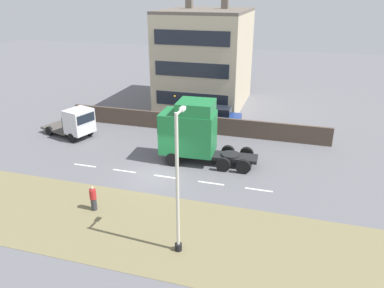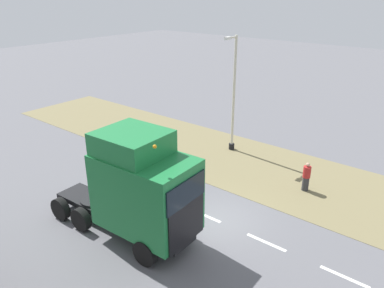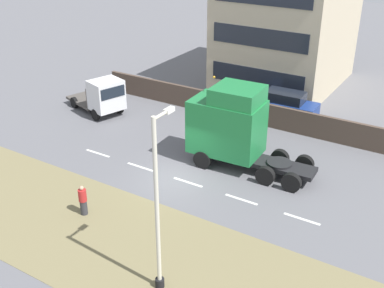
{
  "view_description": "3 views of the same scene",
  "coord_description": "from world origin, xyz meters",
  "px_view_note": "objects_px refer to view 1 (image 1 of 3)",
  "views": [
    {
      "loc": [
        -21.67,
        -8.94,
        12.14
      ],
      "look_at": [
        0.55,
        -2.4,
        2.46
      ],
      "focal_mm": 35.0,
      "sensor_mm": 36.0,
      "label": 1
    },
    {
      "loc": [
        11.84,
        8.09,
        9.73
      ],
      "look_at": [
        -1.02,
        -2.28,
        2.84
      ],
      "focal_mm": 35.0,
      "sensor_mm": 36.0,
      "label": 2
    },
    {
      "loc": [
        -18.76,
        -12.59,
        13.36
      ],
      "look_at": [
        0.61,
        -0.58,
        2.0
      ],
      "focal_mm": 45.0,
      "sensor_mm": 36.0,
      "label": 3
    }
  ],
  "objects_px": {
    "pedestrian": "(93,199)",
    "lorry_cab": "(192,132)",
    "flatbed_truck": "(76,123)",
    "lamp_post": "(178,192)",
    "parked_car": "(216,117)"
  },
  "relations": [
    {
      "from": "flatbed_truck",
      "to": "pedestrian",
      "type": "relative_size",
      "value": 3.44
    },
    {
      "from": "flatbed_truck",
      "to": "lamp_post",
      "type": "height_order",
      "value": "lamp_post"
    },
    {
      "from": "lorry_cab",
      "to": "pedestrian",
      "type": "bearing_deg",
      "value": 153.21
    },
    {
      "from": "lorry_cab",
      "to": "flatbed_truck",
      "type": "relative_size",
      "value": 1.34
    },
    {
      "from": "lorry_cab",
      "to": "flatbed_truck",
      "type": "distance_m",
      "value": 11.14
    },
    {
      "from": "lorry_cab",
      "to": "lamp_post",
      "type": "height_order",
      "value": "lamp_post"
    },
    {
      "from": "lorry_cab",
      "to": "parked_car",
      "type": "distance_m",
      "value": 7.92
    },
    {
      "from": "lorry_cab",
      "to": "flatbed_truck",
      "type": "height_order",
      "value": "lorry_cab"
    },
    {
      "from": "lorry_cab",
      "to": "pedestrian",
      "type": "relative_size",
      "value": 4.63
    },
    {
      "from": "lamp_post",
      "to": "parked_car",
      "type": "bearing_deg",
      "value": 7.33
    },
    {
      "from": "lorry_cab",
      "to": "parked_car",
      "type": "bearing_deg",
      "value": -2.87
    },
    {
      "from": "pedestrian",
      "to": "flatbed_truck",
      "type": "bearing_deg",
      "value": 36.55
    },
    {
      "from": "pedestrian",
      "to": "lorry_cab",
      "type": "bearing_deg",
      "value": -24.0
    },
    {
      "from": "lorry_cab",
      "to": "lamp_post",
      "type": "relative_size",
      "value": 1.01
    },
    {
      "from": "lorry_cab",
      "to": "pedestrian",
      "type": "distance_m",
      "value": 9.04
    }
  ]
}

